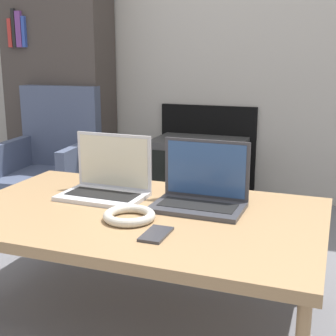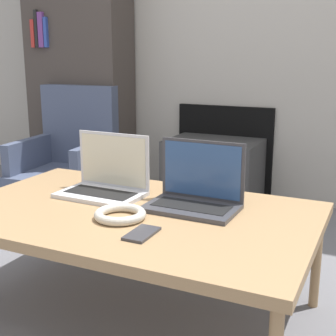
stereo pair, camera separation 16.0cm
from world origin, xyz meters
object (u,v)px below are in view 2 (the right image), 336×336
(laptop_left, at_px, (106,180))
(tv, at_px, (213,172))
(armchair, at_px, (71,150))
(headphones, at_px, (120,214))
(phone, at_px, (142,234))
(laptop_right, at_px, (196,192))

(laptop_left, relative_size, tv, 0.56)
(laptop_left, relative_size, armchair, 0.44)
(headphones, xyz_separation_m, phone, (0.14, -0.10, -0.01))
(tv, bearing_deg, phone, -77.92)
(phone, relative_size, armchair, 0.18)
(phone, bearing_deg, headphones, 144.19)
(laptop_left, distance_m, tv, 1.31)
(headphones, height_order, armchair, armchair)
(laptop_left, xyz_separation_m, laptop_right, (0.38, 0.00, 0.00))
(laptop_left, relative_size, laptop_right, 1.01)
(laptop_right, xyz_separation_m, headphones, (-0.18, -0.22, -0.04))
(laptop_right, distance_m, headphones, 0.29)
(headphones, distance_m, armchair, 1.69)
(laptop_left, distance_m, laptop_right, 0.38)
(laptop_right, relative_size, headphones, 1.86)
(phone, height_order, armchair, armchair)
(laptop_left, bearing_deg, tv, 92.07)
(laptop_right, relative_size, armchair, 0.44)
(tv, distance_m, armchair, 0.97)
(laptop_left, xyz_separation_m, armchair, (-0.94, 1.02, -0.15))
(laptop_left, height_order, phone, laptop_left)
(laptop_left, xyz_separation_m, phone, (0.33, -0.32, -0.05))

